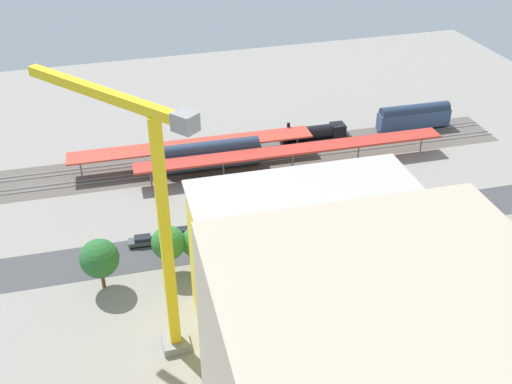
{
  "coord_description": "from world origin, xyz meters",
  "views": [
    {
      "loc": [
        28.45,
        84.92,
        61.33
      ],
      "look_at": [
        4.52,
        0.37,
        6.21
      ],
      "focal_mm": 42.5,
      "sensor_mm": 36.0,
      "label": 1
    }
  ],
  "objects_px": {
    "parked_car_1": "(356,206)",
    "parked_car_5": "(220,230)",
    "parked_car_7": "(143,241)",
    "street_tree_2": "(226,230)",
    "platform_canopy_far": "(193,145)",
    "tower_crane": "(151,212)",
    "parked_car_2": "(326,211)",
    "street_tree_3": "(99,258)",
    "parked_car_6": "(182,233)",
    "street_tree_0": "(196,242)",
    "construction_building": "(309,268)",
    "box_truck_0": "(281,256)",
    "box_truck_1": "(247,258)",
    "box_truck_2": "(311,249)",
    "freight_coach_far": "(212,154)",
    "platform_canopy_near": "(293,150)",
    "parked_car_4": "(254,222)",
    "traffic_light": "(349,186)",
    "street_tree_1": "(168,243)",
    "parked_car_3": "(287,217)",
    "parked_car_0": "(390,199)",
    "locomotive": "(316,134)",
    "passenger_coach": "(414,116)",
    "street_tree_4": "(348,219)"
  },
  "relations": [
    {
      "from": "construction_building",
      "to": "street_tree_1",
      "type": "relative_size",
      "value": 3.55
    },
    {
      "from": "passenger_coach",
      "to": "construction_building",
      "type": "height_order",
      "value": "construction_building"
    },
    {
      "from": "parked_car_2",
      "to": "construction_building",
      "type": "bearing_deg",
      "value": 62.93
    },
    {
      "from": "locomotive",
      "to": "street_tree_4",
      "type": "relative_size",
      "value": 2.13
    },
    {
      "from": "parked_car_7",
      "to": "street_tree_2",
      "type": "xyz_separation_m",
      "value": [
        -12.71,
        7.41,
        4.97
      ]
    },
    {
      "from": "tower_crane",
      "to": "street_tree_0",
      "type": "relative_size",
      "value": 4.81
    },
    {
      "from": "parked_car_3",
      "to": "street_tree_2",
      "type": "xyz_separation_m",
      "value": [
        12.75,
        7.63,
        4.91
      ]
    },
    {
      "from": "construction_building",
      "to": "box_truck_0",
      "type": "distance_m",
      "value": 15.63
    },
    {
      "from": "street_tree_2",
      "to": "street_tree_1",
      "type": "bearing_deg",
      "value": 5.46
    },
    {
      "from": "parked_car_7",
      "to": "parked_car_3",
      "type": "bearing_deg",
      "value": -179.49
    },
    {
      "from": "parked_car_4",
      "to": "parked_car_6",
      "type": "distance_m",
      "value": 12.81
    },
    {
      "from": "construction_building",
      "to": "parked_car_2",
      "type": "bearing_deg",
      "value": -115.48
    },
    {
      "from": "parked_car_4",
      "to": "parked_car_3",
      "type": "bearing_deg",
      "value": -179.12
    },
    {
      "from": "platform_canopy_far",
      "to": "tower_crane",
      "type": "height_order",
      "value": "tower_crane"
    },
    {
      "from": "parked_car_4",
      "to": "traffic_light",
      "type": "distance_m",
      "value": 18.39
    },
    {
      "from": "platform_canopy_near",
      "to": "street_tree_2",
      "type": "xyz_separation_m",
      "value": [
        19.68,
        25.23,
        1.64
      ]
    },
    {
      "from": "parked_car_6",
      "to": "street_tree_0",
      "type": "distance_m",
      "value": 9.67
    },
    {
      "from": "parked_car_0",
      "to": "parked_car_6",
      "type": "bearing_deg",
      "value": 0.5
    },
    {
      "from": "locomotive",
      "to": "parked_car_0",
      "type": "distance_m",
      "value": 27.0
    },
    {
      "from": "freight_coach_far",
      "to": "parked_car_5",
      "type": "distance_m",
      "value": 23.06
    },
    {
      "from": "locomotive",
      "to": "parked_car_4",
      "type": "relative_size",
      "value": 3.49
    },
    {
      "from": "freight_coach_far",
      "to": "box_truck_0",
      "type": "height_order",
      "value": "freight_coach_far"
    },
    {
      "from": "parked_car_7",
      "to": "box_truck_0",
      "type": "distance_m",
      "value": 23.47
    },
    {
      "from": "box_truck_0",
      "to": "box_truck_2",
      "type": "height_order",
      "value": "box_truck_0"
    },
    {
      "from": "locomotive",
      "to": "freight_coach_far",
      "type": "bearing_deg",
      "value": 11.67
    },
    {
      "from": "parked_car_0",
      "to": "parked_car_1",
      "type": "xyz_separation_m",
      "value": [
        7.03,
        0.42,
        -0.03
      ]
    },
    {
      "from": "parked_car_2",
      "to": "tower_crane",
      "type": "relative_size",
      "value": 0.12
    },
    {
      "from": "freight_coach_far",
      "to": "construction_building",
      "type": "xyz_separation_m",
      "value": [
        -3.27,
        46.9,
        6.78
      ]
    },
    {
      "from": "box_truck_0",
      "to": "traffic_light",
      "type": "bearing_deg",
      "value": -142.79
    },
    {
      "from": "parked_car_6",
      "to": "box_truck_1",
      "type": "relative_size",
      "value": 0.52
    },
    {
      "from": "street_tree_2",
      "to": "tower_crane",
      "type": "bearing_deg",
      "value": 50.64
    },
    {
      "from": "box_truck_0",
      "to": "parked_car_6",
      "type": "bearing_deg",
      "value": -40.05
    },
    {
      "from": "platform_canopy_near",
      "to": "box_truck_1",
      "type": "relative_size",
      "value": 7.09
    },
    {
      "from": "freight_coach_far",
      "to": "box_truck_1",
      "type": "relative_size",
      "value": 2.23
    },
    {
      "from": "box_truck_1",
      "to": "box_truck_2",
      "type": "height_order",
      "value": "box_truck_2"
    },
    {
      "from": "freight_coach_far",
      "to": "street_tree_4",
      "type": "distance_m",
      "value": 35.06
    },
    {
      "from": "box_truck_1",
      "to": "tower_crane",
      "type": "bearing_deg",
      "value": 39.52
    },
    {
      "from": "parked_car_1",
      "to": "parked_car_2",
      "type": "height_order",
      "value": "parked_car_2"
    },
    {
      "from": "construction_building",
      "to": "street_tree_0",
      "type": "relative_size",
      "value": 3.99
    },
    {
      "from": "parked_car_3",
      "to": "platform_canopy_near",
      "type": "bearing_deg",
      "value": -111.49
    },
    {
      "from": "street_tree_0",
      "to": "box_truck_2",
      "type": "bearing_deg",
      "value": 172.13
    },
    {
      "from": "platform_canopy_near",
      "to": "parked_car_2",
      "type": "height_order",
      "value": "platform_canopy_near"
    },
    {
      "from": "parked_car_4",
      "to": "parked_car_7",
      "type": "relative_size",
      "value": 0.93
    },
    {
      "from": "passenger_coach",
      "to": "parked_car_5",
      "type": "relative_size",
      "value": 3.67
    },
    {
      "from": "parked_car_1",
      "to": "parked_car_6",
      "type": "xyz_separation_m",
      "value": [
        32.05,
        -0.08,
        0.06
      ]
    },
    {
      "from": "box_truck_1",
      "to": "parked_car_6",
      "type": "bearing_deg",
      "value": -50.67
    },
    {
      "from": "parked_car_1",
      "to": "parked_car_4",
      "type": "xyz_separation_m",
      "value": [
        19.24,
        0.11,
        0.06
      ]
    },
    {
      "from": "parked_car_2",
      "to": "street_tree_3",
      "type": "distance_m",
      "value": 40.98
    },
    {
      "from": "parked_car_1",
      "to": "parked_car_5",
      "type": "distance_m",
      "value": 25.52
    },
    {
      "from": "street_tree_0",
      "to": "street_tree_4",
      "type": "relative_size",
      "value": 1.0
    }
  ]
}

